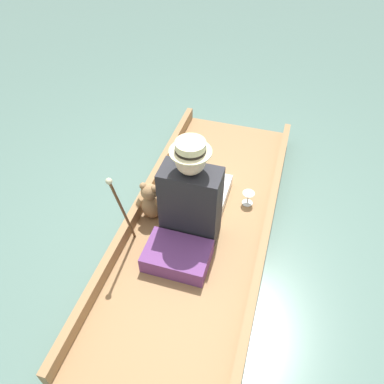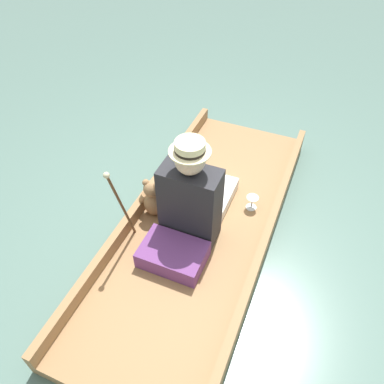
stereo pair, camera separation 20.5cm
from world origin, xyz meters
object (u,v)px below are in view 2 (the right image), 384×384
at_px(teddy_bear, 153,199).
at_px(walking_cane, 119,201).
at_px(wine_glass, 252,200).
at_px(seated_person, 195,197).

height_order(teddy_bear, walking_cane, walking_cane).
xyz_separation_m(wine_glass, walking_cane, (-0.80, -0.75, 0.38)).
bearing_deg(wine_glass, seated_person, -135.54).
relative_size(seated_person, teddy_bear, 2.45).
bearing_deg(seated_person, walking_cane, -137.65).
bearing_deg(walking_cane, seated_person, 41.52).
bearing_deg(wine_glass, teddy_bear, -152.99).
height_order(seated_person, wine_glass, seated_person).
bearing_deg(seated_person, teddy_bear, -177.96).
xyz_separation_m(seated_person, teddy_bear, (-0.37, -0.01, -0.16)).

